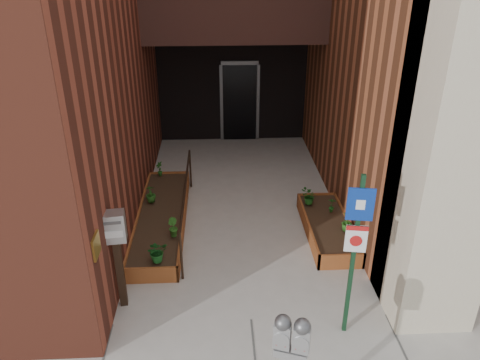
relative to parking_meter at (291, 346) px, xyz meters
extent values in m
plane|color=#9E9991|center=(-0.27, 1.75, -1.27)|extent=(80.00, 80.00, 0.00)
cube|color=#C7B499|center=(2.28, 1.95, 0.93)|extent=(1.10, 1.20, 4.40)
cube|color=black|center=(-0.27, 9.15, 0.23)|extent=(4.00, 0.30, 3.00)
cube|color=black|center=(-0.07, 8.97, -0.22)|extent=(0.90, 0.06, 2.10)
cube|color=#B79338|center=(-2.26, 1.55, 0.23)|extent=(0.04, 0.30, 0.30)
cube|color=maroon|center=(-1.82, 2.67, -1.12)|extent=(0.90, 0.04, 0.30)
cube|color=maroon|center=(-1.82, 6.23, -1.12)|extent=(0.90, 0.04, 0.30)
cube|color=maroon|center=(-2.25, 4.45, -1.12)|extent=(0.04, 3.60, 0.30)
cube|color=maroon|center=(-1.39, 4.45, -1.12)|extent=(0.04, 3.60, 0.30)
cube|color=black|center=(-1.82, 4.45, -1.14)|extent=(0.82, 3.52, 0.26)
cube|color=maroon|center=(1.33, 2.87, -1.12)|extent=(0.80, 0.04, 0.30)
cube|color=maroon|center=(1.33, 5.03, -1.12)|extent=(0.80, 0.04, 0.30)
cube|color=maroon|center=(0.95, 3.95, -1.12)|extent=(0.04, 2.20, 0.30)
cube|color=maroon|center=(1.71, 3.95, -1.12)|extent=(0.04, 2.20, 0.30)
cube|color=black|center=(1.33, 3.95, -1.14)|extent=(0.72, 2.12, 0.26)
cylinder|color=black|center=(-1.32, 2.75, -0.82)|extent=(0.04, 0.04, 0.90)
cylinder|color=black|center=(-1.32, 6.05, -0.82)|extent=(0.04, 0.04, 0.90)
cylinder|color=black|center=(-1.32, 4.40, -0.39)|extent=(0.04, 3.30, 0.04)
cube|color=#9E9FA1|center=(0.00, 0.00, -0.09)|extent=(0.37, 0.24, 0.09)
cube|color=#9E9FA1|center=(-0.09, 0.03, 0.12)|extent=(0.20, 0.16, 0.30)
sphere|color=#59595B|center=(-0.09, 0.03, 0.29)|extent=(0.17, 0.17, 0.17)
cube|color=white|center=(-0.11, -0.02, 0.14)|extent=(0.10, 0.04, 0.06)
cube|color=#B21414|center=(-0.11, -0.02, 0.05)|extent=(0.10, 0.04, 0.03)
cube|color=#9E9FA1|center=(0.09, -0.03, 0.12)|extent=(0.20, 0.16, 0.30)
sphere|color=#59595B|center=(0.09, -0.03, 0.29)|extent=(0.17, 0.17, 0.17)
cube|color=white|center=(0.07, -0.09, 0.14)|extent=(0.10, 0.04, 0.06)
cube|color=#B21414|center=(0.07, -0.09, 0.05)|extent=(0.10, 0.04, 0.03)
cube|color=#12331D|center=(1.04, 1.49, -0.05)|extent=(0.06, 0.06, 2.44)
cube|color=navy|center=(1.03, 1.46, 0.79)|extent=(0.33, 0.07, 0.44)
cube|color=white|center=(1.03, 1.45, 0.79)|extent=(0.11, 0.03, 0.13)
cube|color=white|center=(1.03, 1.46, 0.29)|extent=(0.28, 0.07, 0.39)
cube|color=#B21414|center=(1.03, 1.45, 0.45)|extent=(0.28, 0.06, 0.07)
cylinder|color=#B21414|center=(1.03, 1.44, 0.26)|extent=(0.16, 0.04, 0.16)
cube|color=black|center=(-2.17, 2.19, -0.69)|extent=(0.12, 0.12, 1.17)
cube|color=#AFAFB1|center=(-2.17, 2.19, 0.11)|extent=(0.34, 0.27, 0.45)
cube|color=#59595B|center=(-2.15, 2.07, 0.24)|extent=(0.23, 0.04, 0.04)
cube|color=white|center=(-2.15, 2.07, 0.06)|extent=(0.25, 0.04, 0.11)
imported|color=#16501A|center=(-1.70, 2.85, -0.79)|extent=(0.42, 0.42, 0.37)
imported|color=#285F1B|center=(-1.52, 3.59, -0.80)|extent=(0.26, 0.26, 0.34)
imported|color=#205217|center=(-2.05, 4.86, -0.79)|extent=(0.23, 0.23, 0.35)
imported|color=#1D5819|center=(-2.00, 6.05, -0.80)|extent=(0.24, 0.24, 0.33)
imported|color=#255B1A|center=(1.58, 3.61, -0.80)|extent=(0.26, 0.26, 0.34)
imported|color=#1D621C|center=(1.47, 4.27, -0.82)|extent=(0.21, 0.21, 0.30)
imported|color=#1A5317|center=(1.08, 4.60, -0.80)|extent=(0.42, 0.42, 0.33)
camera|label=1|loc=(-0.69, -3.43, 3.58)|focal=35.00mm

